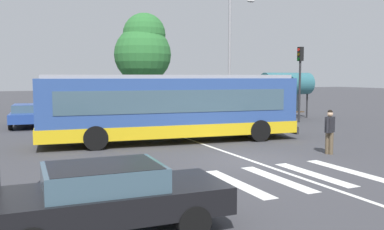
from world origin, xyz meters
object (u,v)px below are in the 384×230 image
object	(u,v)px
bus_stop_shelter	(287,85)
pedestrian_crossing_street	(330,129)
parked_car_silver	(189,108)
traffic_light_far_corner	(300,72)
foreground_sedan	(107,195)
parked_car_blue	(28,114)
parked_car_teal	(117,110)
parked_car_black	(226,107)
twin_arm_street_lamp	(230,44)
parked_car_red	(75,112)
parked_car_charcoal	(154,109)
city_transit_bus	(171,107)
background_tree_right	(143,49)

from	to	relation	value
bus_stop_shelter	pedestrian_crossing_street	bearing A→B (deg)	-119.88
parked_car_silver	traffic_light_far_corner	bearing A→B (deg)	-41.72
parked_car_silver	foreground_sedan	bearing A→B (deg)	-117.78
parked_car_blue	bus_stop_shelter	xyz separation A→B (m)	(16.97, -2.35, 1.65)
parked_car_teal	parked_car_silver	bearing A→B (deg)	-0.33
pedestrian_crossing_street	parked_car_silver	size ratio (longest dim) A/B	0.37
parked_car_black	twin_arm_street_lamp	bearing A→B (deg)	-112.00
foreground_sedan	parked_car_silver	bearing A→B (deg)	62.22
parked_car_silver	parked_car_black	xyz separation A→B (m)	(2.84, -0.15, 0.00)
parked_car_blue	bus_stop_shelter	bearing A→B (deg)	-7.89
twin_arm_street_lamp	parked_car_red	bearing A→B (deg)	167.59
parked_car_blue	parked_car_teal	bearing A→B (deg)	4.37
parked_car_charcoal	bus_stop_shelter	size ratio (longest dim) A/B	1.21
city_transit_bus	background_tree_right	xyz separation A→B (m)	(3.26, 14.45, 3.60)
pedestrian_crossing_street	traffic_light_far_corner	world-z (taller)	traffic_light_far_corner
traffic_light_far_corner	background_tree_right	bearing A→B (deg)	125.51
pedestrian_crossing_street	foreground_sedan	distance (m)	10.69
parked_car_charcoal	parked_car_black	size ratio (longest dim) A/B	1.01
parked_car_teal	parked_car_red	bearing A→B (deg)	176.07
city_transit_bus	parked_car_red	bearing A→B (deg)	107.10
pedestrian_crossing_street	bus_stop_shelter	distance (m)	13.68
twin_arm_street_lamp	background_tree_right	size ratio (longest dim) A/B	1.05
pedestrian_crossing_street	parked_car_teal	xyz separation A→B (m)	(-4.69, 14.57, -0.20)
city_transit_bus	parked_car_red	distance (m)	9.88
parked_car_black	background_tree_right	xyz separation A→B (m)	(-4.55, 5.41, 4.42)
parked_car_charcoal	parked_car_silver	xyz separation A→B (m)	(2.70, 0.18, 0.00)
parked_car_black	background_tree_right	size ratio (longest dim) A/B	0.57
parked_car_charcoal	background_tree_right	bearing A→B (deg)	79.57
parked_car_charcoal	twin_arm_street_lamp	distance (m)	6.77
foreground_sedan	background_tree_right	distance (m)	26.23
parked_car_charcoal	parked_car_red	bearing A→B (deg)	175.59
city_transit_bus	background_tree_right	world-z (taller)	background_tree_right
city_transit_bus	parked_car_charcoal	world-z (taller)	city_transit_bus
parked_car_blue	parked_car_silver	size ratio (longest dim) A/B	1.01
parked_car_silver	parked_car_teal	bearing A→B (deg)	179.67
pedestrian_crossing_street	background_tree_right	world-z (taller)	background_tree_right
parked_car_teal	background_tree_right	xyz separation A→B (m)	(3.48, 5.22, 4.42)
parked_car_charcoal	bus_stop_shelter	world-z (taller)	bus_stop_shelter
foreground_sedan	background_tree_right	bearing A→B (deg)	71.02
city_transit_bus	parked_car_black	size ratio (longest dim) A/B	2.64
twin_arm_street_lamp	background_tree_right	xyz separation A→B (m)	(-3.81, 7.23, 0.01)
background_tree_right	twin_arm_street_lamp	bearing A→B (deg)	-62.22
parked_car_teal	traffic_light_far_corner	size ratio (longest dim) A/B	0.93
city_transit_bus	parked_car_blue	world-z (taller)	city_transit_bus
foreground_sedan	background_tree_right	size ratio (longest dim) A/B	0.57
parked_car_charcoal	traffic_light_far_corner	world-z (taller)	traffic_light_far_corner
parked_car_blue	traffic_light_far_corner	size ratio (longest dim) A/B	0.95
pedestrian_crossing_street	parked_car_black	world-z (taller)	pedestrian_crossing_street
city_transit_bus	parked_car_blue	size ratio (longest dim) A/B	2.57
parked_car_blue	parked_car_silver	world-z (taller)	same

